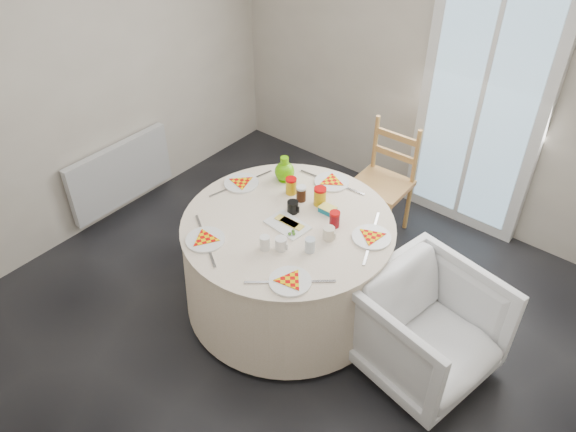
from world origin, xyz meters
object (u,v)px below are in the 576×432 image
Objects in this scene: table at (288,263)px; wooden_chair at (381,184)px; armchair at (428,326)px; green_pitcher at (285,165)px; radiator at (121,174)px.

wooden_chair reaches higher than table.
green_pitcher reaches higher than armchair.
radiator is 0.68× the size of table.
green_pitcher is at bearing 132.05° from table.
green_pitcher is (-0.39, -0.75, 0.40)m from wooden_chair.
radiator is 1.26× the size of armchair.
radiator is at bearing -167.41° from green_pitcher.
wooden_chair is at bearing 54.87° from armchair.
armchair is at bearing 5.30° from table.
green_pitcher is (-1.37, 0.27, 0.48)m from armchair.
armchair reaches higher than table.
table is 1.04m from armchair.
table is 1.13m from wooden_chair.
green_pitcher is (-0.33, 0.37, 0.49)m from table.
wooden_chair is at bearing 31.79° from radiator.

